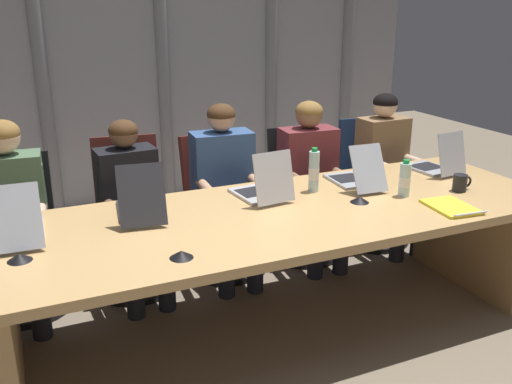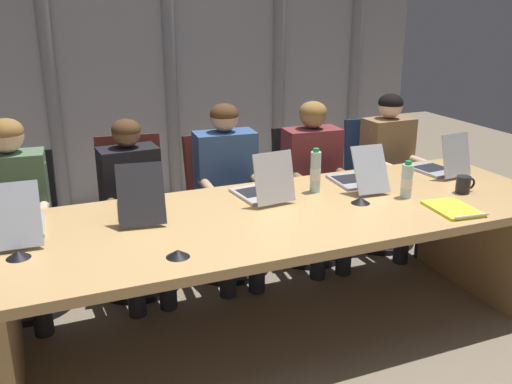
# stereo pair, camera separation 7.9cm
# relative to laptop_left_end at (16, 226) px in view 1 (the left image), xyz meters

# --- Properties ---
(ground_plane) EXTENTS (10.70, 10.70, 0.00)m
(ground_plane) POSITION_rel_laptop_left_end_xyz_m (1.32, -0.21, -0.80)
(ground_plane) COLOR #7F705B
(conference_table) EXTENTS (3.34, 1.10, 0.74)m
(conference_table) POSITION_rel_laptop_left_end_xyz_m (1.32, -0.21, -0.21)
(conference_table) COLOR tan
(conference_table) RESTS_ON ground_plane
(curtain_backdrop) EXTENTS (5.35, 0.17, 3.03)m
(curtain_backdrop) POSITION_rel_laptop_left_end_xyz_m (1.32, 2.40, 0.72)
(curtain_backdrop) COLOR #9999A0
(curtain_backdrop) RESTS_ON ground_plane
(laptop_left_end) EXTENTS (0.27, 0.48, 0.30)m
(laptop_left_end) POSITION_rel_laptop_left_end_xyz_m (0.00, 0.00, 0.00)
(laptop_left_end) COLOR #A8ADB7
(laptop_left_end) RESTS_ON conference_table
(laptop_left_mid) EXTENTS (0.30, 0.49, 0.32)m
(laptop_left_mid) POSITION_rel_laptop_left_end_xyz_m (0.62, 0.04, 0.00)
(laptop_left_mid) COLOR #2D2D33
(laptop_left_mid) RESTS_ON conference_table
(laptop_center) EXTENTS (0.28, 0.40, 0.30)m
(laptop_center) POSITION_rel_laptop_left_end_xyz_m (1.34, 0.03, 0.00)
(laptop_center) COLOR #BCBCC1
(laptop_center) RESTS_ON conference_table
(laptop_right_mid) EXTENTS (0.24, 0.46, 0.28)m
(laptop_right_mid) POSITION_rel_laptop_left_end_xyz_m (1.98, 0.03, -0.00)
(laptop_right_mid) COLOR #A8ADB7
(laptop_right_mid) RESTS_ON conference_table
(laptop_right_end) EXTENTS (0.26, 0.39, 0.29)m
(laptop_right_end) POSITION_rel_laptop_left_end_xyz_m (2.64, 0.05, -0.00)
(laptop_right_end) COLOR #A8ADB7
(laptop_right_end) RESTS_ON conference_table
(office_chair_left_end) EXTENTS (0.60, 0.60, 0.95)m
(office_chair_left_end) POSITION_rel_laptop_left_end_xyz_m (-0.01, 0.72, -0.44)
(office_chair_left_end) COLOR black
(office_chair_left_end) RESTS_ON ground_plane
(office_chair_left_mid) EXTENTS (0.60, 0.61, 0.99)m
(office_chair_left_mid) POSITION_rel_laptop_left_end_xyz_m (0.69, 0.72, -0.43)
(office_chair_left_mid) COLOR #511E19
(office_chair_left_mid) RESTS_ON ground_plane
(office_chair_center) EXTENTS (0.60, 0.61, 0.95)m
(office_chair_center) POSITION_rel_laptop_left_end_xyz_m (1.33, 0.72, -0.44)
(office_chair_center) COLOR #511E19
(office_chair_center) RESTS_ON ground_plane
(office_chair_right_mid) EXTENTS (0.60, 0.61, 0.94)m
(office_chair_right_mid) POSITION_rel_laptop_left_end_xyz_m (1.98, 0.72, -0.44)
(office_chair_right_mid) COLOR black
(office_chair_right_mid) RESTS_ON ground_plane
(office_chair_right_end) EXTENTS (0.60, 0.61, 0.96)m
(office_chair_right_end) POSITION_rel_laptop_left_end_xyz_m (2.62, 0.72, -0.44)
(office_chair_right_end) COLOR navy
(office_chair_right_end) RESTS_ON ground_plane
(person_left_end) EXTENTS (0.43, 0.57, 1.20)m
(person_left_end) POSITION_rel_laptop_left_end_xyz_m (-0.02, 0.56, -0.11)
(person_left_end) COLOR #4C6B4C
(person_left_end) RESTS_ON ground_plane
(person_left_mid) EXTENTS (0.40, 0.56, 1.15)m
(person_left_mid) POSITION_rel_laptop_left_end_xyz_m (0.68, 0.55, -0.15)
(person_left_mid) COLOR black
(person_left_mid) RESTS_ON ground_plane
(person_center) EXTENTS (0.44, 0.56, 1.20)m
(person_center) POSITION_rel_laptop_left_end_xyz_m (1.31, 0.56, -0.11)
(person_center) COLOR #335184
(person_center) RESTS_ON ground_plane
(person_right_mid) EXTENTS (0.43, 0.56, 1.18)m
(person_right_mid) POSITION_rel_laptop_left_end_xyz_m (1.98, 0.56, -0.12)
(person_right_mid) COLOR brown
(person_right_mid) RESTS_ON ground_plane
(person_right_end) EXTENTS (0.39, 0.56, 1.19)m
(person_right_end) POSITION_rel_laptop_left_end_xyz_m (2.64, 0.56, -0.12)
(person_right_end) COLOR olive
(person_right_end) RESTS_ON ground_plane
(water_bottle_primary) EXTENTS (0.06, 0.06, 0.27)m
(water_bottle_primary) POSITION_rel_laptop_left_end_xyz_m (1.68, 0.03, 0.07)
(water_bottle_primary) COLOR silver
(water_bottle_primary) RESTS_ON conference_table
(water_bottle_secondary) EXTENTS (0.07, 0.07, 0.22)m
(water_bottle_secondary) POSITION_rel_laptop_left_end_xyz_m (2.13, -0.27, 0.04)
(water_bottle_secondary) COLOR silver
(water_bottle_secondary) RESTS_ON conference_table
(coffee_mug_near) EXTENTS (0.13, 0.09, 0.10)m
(coffee_mug_near) POSITION_rel_laptop_left_end_xyz_m (2.50, -0.33, -0.01)
(coffee_mug_near) COLOR black
(coffee_mug_near) RESTS_ON conference_table
(conference_mic_left_side) EXTENTS (0.11, 0.11, 0.03)m
(conference_mic_left_side) POSITION_rel_laptop_left_end_xyz_m (-0.00, -0.29, -0.04)
(conference_mic_left_side) COLOR black
(conference_mic_left_side) RESTS_ON conference_table
(conference_mic_middle) EXTENTS (0.11, 0.11, 0.03)m
(conference_mic_middle) POSITION_rel_laptop_left_end_xyz_m (1.82, -0.26, -0.04)
(conference_mic_middle) COLOR black
(conference_mic_middle) RESTS_ON conference_table
(conference_mic_right_side) EXTENTS (0.11, 0.11, 0.03)m
(conference_mic_right_side) POSITION_rel_laptop_left_end_xyz_m (0.67, -0.55, -0.04)
(conference_mic_right_side) COLOR black
(conference_mic_right_side) RESTS_ON conference_table
(spiral_notepad) EXTENTS (0.25, 0.33, 0.03)m
(spiral_notepad) POSITION_rel_laptop_left_end_xyz_m (2.24, -0.55, -0.05)
(spiral_notepad) COLOR yellow
(spiral_notepad) RESTS_ON conference_table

